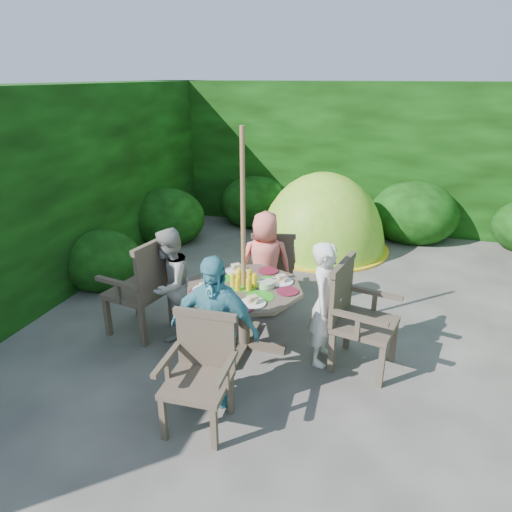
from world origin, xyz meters
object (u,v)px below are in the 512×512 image
(garden_chair_left, at_px, (144,286))
(child_front, at_px, (214,330))
(garden_chair_back, at_px, (273,265))
(parasol_pole, at_px, (243,246))
(child_left, at_px, (170,285))
(child_right, at_px, (325,304))
(dome_tent, at_px, (321,248))
(garden_chair_right, at_px, (357,315))
(child_back, at_px, (265,264))
(garden_chair_front, at_px, (200,370))
(patio_table, at_px, (244,296))

(garden_chair_left, height_order, child_front, child_front)
(garden_chair_back, distance_m, child_front, 1.91)
(parasol_pole, height_order, garden_chair_back, parasol_pole)
(garden_chair_left, relative_size, child_left, 0.86)
(child_right, height_order, dome_tent, child_right)
(garden_chair_left, bearing_deg, garden_chair_right, 101.78)
(child_right, height_order, child_back, child_right)
(child_right, distance_m, child_back, 1.13)
(garden_chair_front, bearing_deg, garden_chair_left, 133.34)
(child_right, bearing_deg, child_back, 52.94)
(garden_chair_back, distance_m, child_right, 1.36)
(child_left, bearing_deg, patio_table, 87.98)
(garden_chair_left, relative_size, garden_chair_back, 1.18)
(child_left, relative_size, child_front, 0.91)
(garden_chair_front, xyz_separation_m, dome_tent, (0.24, 4.20, -0.47))
(garden_chair_back, height_order, child_front, child_front)
(garden_chair_right, distance_m, child_front, 1.37)
(garden_chair_right, height_order, garden_chair_left, garden_chair_left)
(parasol_pole, bearing_deg, garden_chair_front, -89.20)
(child_left, bearing_deg, garden_chair_front, 33.80)
(garden_chair_front, xyz_separation_m, child_right, (0.78, 1.12, 0.14))
(dome_tent, bearing_deg, patio_table, -92.84)
(garden_chair_front, relative_size, child_back, 0.72)
(child_back, distance_m, dome_tent, 2.39)
(garden_chair_back, bearing_deg, parasol_pole, 76.55)
(patio_table, relative_size, child_right, 0.98)
(child_right, bearing_deg, child_left, 97.94)
(garden_chair_left, height_order, dome_tent, dome_tent)
(garden_chair_front, xyz_separation_m, child_back, (-0.03, 1.90, 0.14))
(garden_chair_right, bearing_deg, garden_chair_front, 148.01)
(child_left, bearing_deg, dome_tent, 158.21)
(garden_chair_right, relative_size, child_left, 0.83)
(child_right, xyz_separation_m, child_left, (-1.60, -0.03, -0.01))
(garden_chair_right, bearing_deg, child_left, 102.93)
(garden_chair_back, xyz_separation_m, dome_tent, (0.26, 1.99, -0.47))
(patio_table, xyz_separation_m, garden_chair_left, (-1.09, -0.04, -0.03))
(garden_chair_back, distance_m, garden_chair_front, 2.21)
(parasol_pole, bearing_deg, garden_chair_right, 1.92)
(patio_table, xyz_separation_m, garden_chair_back, (-0.01, 1.10, -0.11))
(child_right, distance_m, child_left, 1.60)
(child_front, relative_size, dome_tent, 0.54)
(garden_chair_left, distance_m, dome_tent, 3.45)
(child_left, bearing_deg, garden_chair_right, 88.49)
(parasol_pole, relative_size, dome_tent, 0.91)
(parasol_pole, height_order, child_left, parasol_pole)
(patio_table, distance_m, child_back, 0.80)
(child_right, height_order, child_front, child_front)
(patio_table, height_order, garden_chair_left, garden_chair_left)
(child_left, height_order, child_front, child_front)
(child_right, relative_size, child_front, 0.93)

